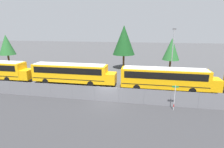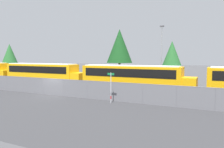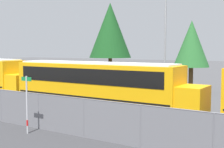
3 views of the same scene
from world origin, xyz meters
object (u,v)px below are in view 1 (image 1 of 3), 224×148
Objects in this scene: street_sign at (175,97)px; tree_3 at (171,49)px; school_bus_1 at (72,72)px; light_pole at (172,52)px; tree_1 at (124,40)px; school_bus_2 at (166,77)px; tree_2 at (7,45)px.

tree_3 is at bearing 84.03° from street_sign.
school_bus_1 is 1.56× the size of light_pole.
light_pole is 11.60m from tree_1.
school_bus_2 is 6.56m from street_sign.
light_pole is at bearing -95.78° from tree_3.
tree_3 reaches higher than street_sign.
tree_2 is (-29.02, -1.32, -1.37)m from tree_1.
school_bus_2 is at bearing 92.28° from street_sign.
light_pole is 38.96m from tree_2.
street_sign is 0.30× the size of tree_1.
street_sign is at bearing -87.72° from school_bus_2.
light_pole is (16.64, 6.98, 2.88)m from school_bus_1.
tree_2 is at bearing 151.53° from school_bus_1.
light_pole is (1.48, 13.99, 3.33)m from street_sign.
light_pole is 0.93× the size of tree_1.
school_bus_2 is at bearing -1.82° from school_bus_1.
tree_3 is (17.18, 12.24, 2.75)m from school_bus_1.
tree_1 is 10.35m from tree_3.
street_sign is 19.63m from tree_3.
tree_2 is (-36.90, 12.41, 3.07)m from school_bus_2.
street_sign is 41.86m from tree_2.
tree_3 is (10.16, -1.01, -1.69)m from tree_1.
tree_2 is at bearing 172.69° from light_pole.
tree_2 reaches higher than street_sign.
street_sign is at bearing -68.10° from tree_1.
school_bus_1 is at bearing 178.18° from school_bus_2.
tree_1 reaches higher than street_sign.
school_bus_2 is 1.45× the size of tree_1.
tree_1 reaches higher than tree_3.
light_pole is 1.27× the size of tree_3.
tree_3 is (2.28, 12.72, 2.75)m from school_bus_2.
street_sign is 0.39× the size of tree_2.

